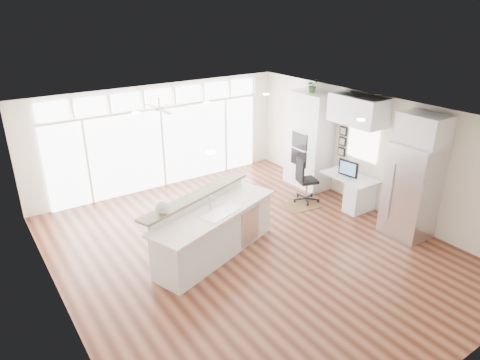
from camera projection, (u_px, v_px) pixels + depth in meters
floor at (250, 250)px, 8.58m from camera, size 7.00×8.00×0.02m
ceiling at (251, 118)px, 7.53m from camera, size 7.00×8.00×0.02m
wall_back at (161, 136)px, 11.09m from camera, size 7.00×0.04×2.70m
wall_front at (450, 301)px, 5.01m from camera, size 7.00×0.04×2.70m
wall_left at (56, 243)px, 6.22m from camera, size 0.04×8.00×2.70m
wall_right at (373, 153)px, 9.88m from camera, size 0.04×8.00×2.70m
glass_wall at (162, 148)px, 11.16m from camera, size 5.80×0.06×2.08m
transom_row at (159, 97)px, 10.65m from camera, size 5.90×0.06×0.40m
desk_window at (363, 142)px, 10.01m from camera, size 0.04×0.85×0.85m
ceiling_fan at (159, 104)px, 9.48m from camera, size 1.16×1.16×0.32m
recessed_lights at (245, 116)px, 7.69m from camera, size 3.40×3.00×0.02m
oven_cabinet at (309, 140)px, 11.11m from camera, size 0.64×1.20×2.50m
desk_nook at (348, 191)px, 10.29m from camera, size 0.72×1.30×0.76m
upper_cabinets at (358, 110)px, 9.55m from camera, size 0.64×1.30×0.64m
refrigerator at (411, 190)px, 8.79m from camera, size 0.76×0.90×2.00m
fridge_cabinet at (424, 129)px, 8.31m from camera, size 0.64×0.90×0.60m
framed_photos at (342, 141)px, 10.54m from camera, size 0.06×0.22×0.80m
kitchen_island at (216, 228)px, 8.21m from camera, size 3.10×1.98×1.15m
rug at (302, 205)px, 10.40m from camera, size 0.93×0.73×0.01m
office_chair at (307, 180)px, 10.43m from camera, size 0.71×0.68×1.12m
fishbowl at (162, 207)px, 7.45m from camera, size 0.34×0.34×0.26m
monitor at (348, 168)px, 10.02m from camera, size 0.16×0.52×0.43m
keyboard at (343, 178)px, 10.01m from camera, size 0.15×0.36×0.02m
potted_plant at (312, 87)px, 10.58m from camera, size 0.34×0.37×0.26m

